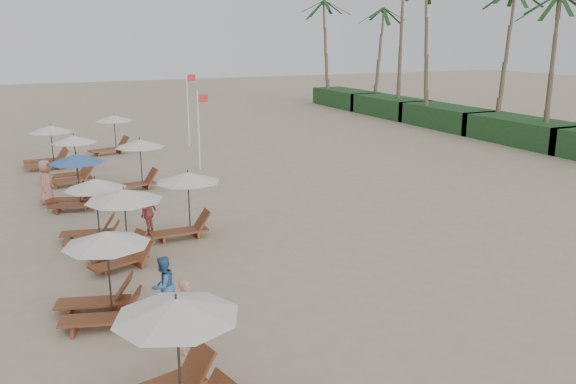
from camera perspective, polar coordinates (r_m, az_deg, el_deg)
name	(u,v)px	position (r m, az deg, el deg)	size (l,w,h in m)	color
ground	(333,282)	(17.28, 4.32, -8.54)	(160.00, 160.00, 0.00)	tan
shrub_hedge	(523,131)	(41.57, 21.46, 5.40)	(3.20, 53.00, 1.60)	#193D1C
lounger_station_0	(164,368)	(11.30, -11.74, -16.06)	(2.78, 2.45, 2.38)	brown
lounger_station_1	(100,276)	(15.44, -17.42, -7.66)	(2.48, 2.22, 2.24)	brown
lounger_station_2	(120,223)	(18.86, -15.67, -2.87)	(2.51, 2.33, 2.33)	brown
lounger_station_3	(91,211)	(21.04, -18.16, -1.71)	(2.34, 2.03, 2.21)	brown
lounger_station_4	(74,180)	(25.61, -19.70, 1.10)	(2.47, 2.20, 2.20)	brown
lounger_station_5	(70,162)	(30.04, -20.04, 2.67)	(2.63, 2.09, 2.26)	brown
lounger_station_6	(47,148)	(34.04, -21.93, 3.93)	(2.71, 2.30, 2.21)	brown
inland_station_0	(184,198)	(20.95, -9.84, -0.55)	(2.67, 2.24, 2.22)	brown
inland_station_1	(137,159)	(27.96, -14.18, 3.02)	(2.74, 2.24, 2.22)	brown
inland_station_2	(111,132)	(36.85, -16.48, 5.49)	(2.89, 2.24, 2.22)	brown
beachgoer_near	(188,316)	(13.55, -9.43, -11.51)	(0.64, 0.42, 1.74)	tan
beachgoer_mid_a	(163,286)	(15.46, -11.78, -8.69)	(0.73, 0.57, 1.51)	#35669F
beachgoer_far_a	(148,213)	(21.52, -13.12, -1.96)	(0.91, 0.38, 1.56)	#AC4B45
beachgoer_far_b	(46,182)	(26.68, -22.01, 0.89)	(0.91, 0.59, 1.85)	tan
flag_pole_near	(199,126)	(31.40, -8.43, 6.25)	(0.59, 0.08, 4.06)	silver
flag_pole_far	(188,106)	(37.86, -9.44, 8.10)	(0.60, 0.08, 4.65)	silver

